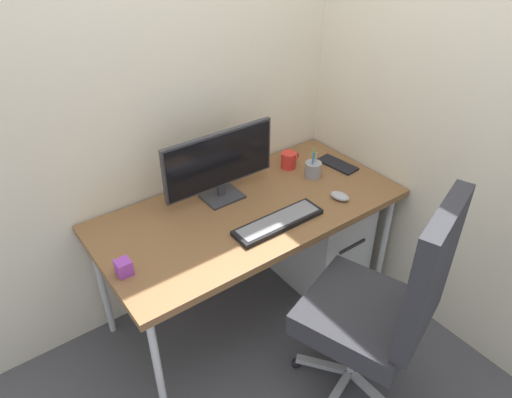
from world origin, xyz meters
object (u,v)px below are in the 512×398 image
at_px(mouse, 340,196).
at_px(coffee_mug, 289,160).
at_px(monitor, 220,163).
at_px(notebook, 337,164).
at_px(desk_clamp_accessory, 124,267).
at_px(keyboard, 278,222).
at_px(pen_holder, 313,169).
at_px(office_chair, 384,304).
at_px(filing_cabinet, 318,238).

height_order(mouse, coffee_mug, coffee_mug).
height_order(monitor, coffee_mug, monitor).
xyz_separation_m(mouse, notebook, (0.24, 0.26, -0.01)).
relative_size(mouse, notebook, 0.44).
xyz_separation_m(notebook, desk_clamp_accessory, (-1.37, -0.13, 0.03)).
height_order(keyboard, notebook, keyboard).
relative_size(keyboard, notebook, 1.97).
height_order(keyboard, pen_holder, pen_holder).
height_order(office_chair, coffee_mug, office_chair).
bearing_deg(pen_holder, filing_cabinet, -58.44).
distance_m(keyboard, mouse, 0.39).
bearing_deg(filing_cabinet, office_chair, -114.87).
bearing_deg(mouse, coffee_mug, 77.36).
relative_size(monitor, mouse, 5.92).
bearing_deg(pen_holder, monitor, 166.13).
xyz_separation_m(filing_cabinet, keyboard, (-0.47, -0.18, 0.44)).
height_order(keyboard, mouse, mouse).
distance_m(pen_holder, desk_clamp_accessory, 1.18).
xyz_separation_m(mouse, coffee_mug, (-0.00, 0.41, 0.03)).
height_order(filing_cabinet, pen_holder, pen_holder).
height_order(mouse, pen_holder, pen_holder).
xyz_separation_m(office_chair, filing_cabinet, (0.36, 0.77, -0.30)).
bearing_deg(office_chair, keyboard, 100.89).
bearing_deg(pen_holder, desk_clamp_accessory, -174.08).
bearing_deg(filing_cabinet, coffee_mug, 109.78).
bearing_deg(coffee_mug, pen_holder, -74.60).
bearing_deg(desk_clamp_accessory, keyboard, -8.82).
relative_size(pen_holder, notebook, 0.69).
xyz_separation_m(monitor, keyboard, (0.09, -0.36, -0.19)).
height_order(filing_cabinet, desk_clamp_accessory, desk_clamp_accessory).
bearing_deg(mouse, filing_cabinet, 56.95).
xyz_separation_m(office_chair, mouse, (0.28, 0.57, 0.14)).
bearing_deg(coffee_mug, filing_cabinet, -70.22).
bearing_deg(mouse, desk_clamp_accessory, 160.29).
height_order(office_chair, filing_cabinet, office_chair).
bearing_deg(monitor, coffee_mug, 3.50).
distance_m(pen_holder, notebook, 0.20).
relative_size(notebook, coffee_mug, 1.93).
distance_m(office_chair, filing_cabinet, 0.90).
bearing_deg(notebook, keyboard, -165.36).
bearing_deg(pen_holder, notebook, 1.32).
distance_m(keyboard, coffee_mug, 0.56).
distance_m(mouse, pen_holder, 0.26).
xyz_separation_m(pen_holder, coffee_mug, (-0.04, 0.16, 0.00)).
bearing_deg(office_chair, desk_clamp_accessory, 140.49).
xyz_separation_m(filing_cabinet, notebook, (0.16, 0.06, 0.43)).
height_order(filing_cabinet, keyboard, keyboard).
bearing_deg(filing_cabinet, keyboard, -158.66).
bearing_deg(desk_clamp_accessory, mouse, -6.67).
distance_m(office_chair, monitor, 1.02).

